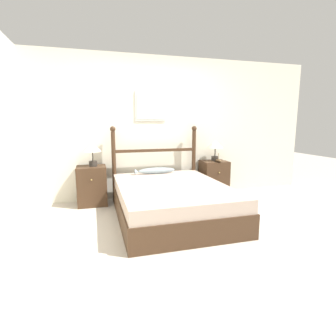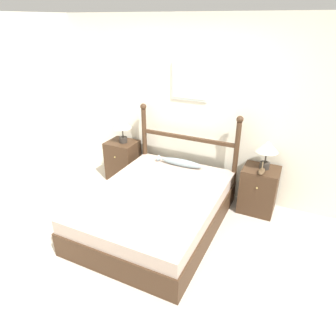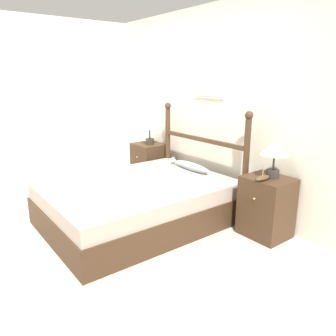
% 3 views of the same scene
% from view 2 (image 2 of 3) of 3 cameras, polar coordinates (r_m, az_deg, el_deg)
% --- Properties ---
extents(ground_plane, '(16.00, 16.00, 0.00)m').
position_cam_2_polar(ground_plane, '(3.75, -6.86, -14.80)').
color(ground_plane, '#B7AD9E').
extents(wall_back, '(6.40, 0.08, 2.55)m').
position_cam_2_polar(wall_back, '(4.52, 4.15, 11.25)').
color(wall_back, beige).
rests_on(wall_back, ground_plane).
extents(bed, '(1.55, 2.09, 0.49)m').
position_cam_2_polar(bed, '(3.94, -2.19, -7.78)').
color(bed, '#3D2819').
rests_on(bed, ground_plane).
extents(headboard, '(1.57, 0.09, 1.32)m').
position_cam_2_polar(headboard, '(4.52, 3.69, 3.93)').
color(headboard, '#3D2819').
rests_on(headboard, ground_plane).
extents(nightstand_left, '(0.48, 0.44, 0.66)m').
position_cam_2_polar(nightstand_left, '(5.10, -8.56, 1.50)').
color(nightstand_left, '#3D2819').
rests_on(nightstand_left, ground_plane).
extents(nightstand_right, '(0.48, 0.44, 0.66)m').
position_cam_2_polar(nightstand_right, '(4.37, 16.85, -3.99)').
color(nightstand_right, '#3D2819').
rests_on(nightstand_right, ground_plane).
extents(table_lamp_left, '(0.29, 0.29, 0.39)m').
position_cam_2_polar(table_lamp_left, '(4.85, -8.72, 8.04)').
color(table_lamp_left, '#2D2823').
rests_on(table_lamp_left, nightstand_left).
extents(table_lamp_right, '(0.29, 0.29, 0.39)m').
position_cam_2_polar(table_lamp_right, '(4.12, 18.36, 3.54)').
color(table_lamp_right, '#2D2823').
rests_on(table_lamp_right, nightstand_right).
extents(model_boat, '(0.08, 0.20, 0.16)m').
position_cam_2_polar(model_boat, '(4.08, 17.40, -0.59)').
color(model_boat, '#4C3823').
rests_on(model_boat, nightstand_right).
extents(fish_pillow, '(0.72, 0.11, 0.11)m').
position_cam_2_polar(fish_pillow, '(4.47, 2.31, 1.07)').
color(fish_pillow, '#8499A3').
rests_on(fish_pillow, bed).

